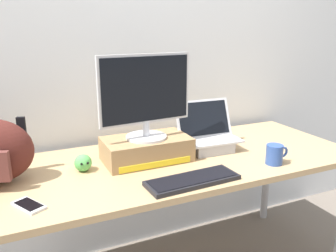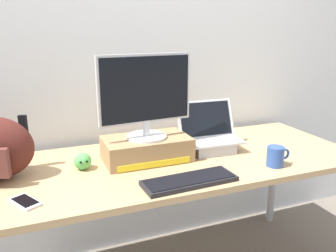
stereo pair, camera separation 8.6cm
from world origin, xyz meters
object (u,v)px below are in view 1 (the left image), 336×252
(desktop_monitor, at_px, (146,96))
(cell_phone, at_px, (29,205))
(open_laptop, at_px, (208,140))
(toner_box_yellow, at_px, (147,149))
(plush_toy, at_px, (83,163))
(external_keyboard, at_px, (193,180))
(coffee_mug, at_px, (275,154))

(desktop_monitor, distance_m, cell_phone, 0.71)
(open_laptop, bearing_deg, cell_phone, -161.21)
(cell_phone, bearing_deg, toner_box_yellow, -4.14)
(open_laptop, height_order, plush_toy, open_laptop)
(toner_box_yellow, relative_size, desktop_monitor, 0.90)
(desktop_monitor, relative_size, external_keyboard, 1.13)
(coffee_mug, bearing_deg, toner_box_yellow, 150.84)
(toner_box_yellow, relative_size, external_keyboard, 1.02)
(external_keyboard, xyz_separation_m, coffee_mug, (0.47, 0.02, 0.04))
(desktop_monitor, xyz_separation_m, external_keyboard, (0.08, -0.33, -0.32))
(open_laptop, relative_size, external_keyboard, 0.79)
(toner_box_yellow, relative_size, cell_phone, 2.81)
(open_laptop, distance_m, plush_toy, 0.68)
(external_keyboard, bearing_deg, toner_box_yellow, 101.64)
(desktop_monitor, bearing_deg, coffee_mug, -34.28)
(desktop_monitor, height_order, external_keyboard, desktop_monitor)
(cell_phone, relative_size, plush_toy, 1.88)
(coffee_mug, distance_m, cell_phone, 1.13)
(desktop_monitor, height_order, cell_phone, desktop_monitor)
(toner_box_yellow, height_order, desktop_monitor, desktop_monitor)
(toner_box_yellow, xyz_separation_m, plush_toy, (-0.32, -0.01, -0.02))
(external_keyboard, distance_m, cell_phone, 0.67)
(open_laptop, distance_m, external_keyboard, 0.44)
(coffee_mug, bearing_deg, desktop_monitor, 150.92)
(toner_box_yellow, distance_m, desktop_monitor, 0.27)
(toner_box_yellow, height_order, coffee_mug, toner_box_yellow)
(open_laptop, distance_m, cell_phone, 0.98)
(external_keyboard, bearing_deg, cell_phone, 171.47)
(desktop_monitor, height_order, coffee_mug, desktop_monitor)
(desktop_monitor, xyz_separation_m, coffee_mug, (0.55, -0.31, -0.28))
(desktop_monitor, relative_size, open_laptop, 1.43)
(toner_box_yellow, relative_size, plush_toy, 5.28)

